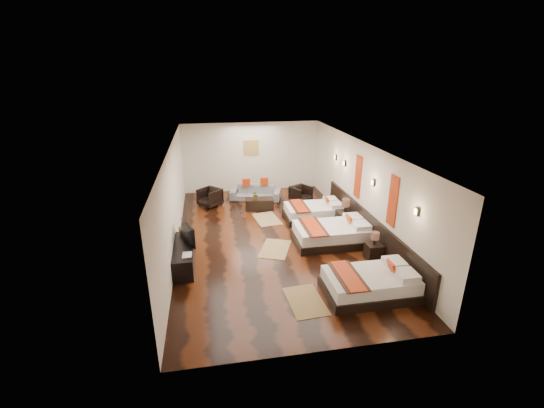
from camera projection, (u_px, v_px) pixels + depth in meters
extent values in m
cube|color=black|center=(272.00, 238.00, 10.94)|extent=(5.50, 9.50, 0.01)
cube|color=white|center=(272.00, 146.00, 9.96)|extent=(5.50, 9.50, 0.01)
cube|color=silver|center=(251.00, 157.00, 14.83)|extent=(5.50, 0.01, 2.80)
cube|color=silver|center=(173.00, 200.00, 10.00)|extent=(0.01, 9.50, 2.80)
cube|color=silver|center=(362.00, 189.00, 10.90)|extent=(0.01, 9.50, 2.80)
cube|color=black|center=(369.00, 229.00, 10.49)|extent=(0.08, 6.60, 0.90)
cube|color=black|center=(369.00, 289.00, 8.22)|extent=(2.04, 1.26, 0.21)
cube|color=white|center=(370.00, 280.00, 8.13)|extent=(1.95, 1.17, 0.29)
cube|color=#BD320D|center=(392.00, 268.00, 8.12)|extent=(0.15, 0.31, 0.31)
cube|color=#38190F|center=(348.00, 276.00, 7.99)|extent=(0.54, 1.28, 0.02)
cube|color=#BD320D|center=(348.00, 276.00, 7.98)|extent=(0.37, 1.28, 0.02)
cube|color=black|center=(331.00, 239.00, 10.64)|extent=(2.18, 1.35, 0.23)
cube|color=white|center=(332.00, 231.00, 10.54)|extent=(2.08, 1.25, 0.31)
cube|color=#BD320D|center=(349.00, 220.00, 10.53)|extent=(0.16, 0.33, 0.34)
cube|color=#38190F|center=(313.00, 227.00, 10.39)|extent=(0.57, 1.37, 0.02)
cube|color=#BD320D|center=(313.00, 226.00, 10.38)|extent=(0.40, 1.37, 0.02)
cube|color=black|center=(314.00, 216.00, 12.34)|extent=(1.94, 1.20, 0.20)
cube|color=white|center=(314.00, 209.00, 12.26)|extent=(1.85, 1.11, 0.28)
cube|color=#BD320D|center=(327.00, 201.00, 12.25)|extent=(0.14, 0.30, 0.30)
cube|color=#38190F|center=(299.00, 206.00, 12.12)|extent=(0.51, 1.22, 0.02)
cube|color=#BD320D|center=(299.00, 206.00, 12.12)|extent=(0.35, 1.22, 0.02)
cube|color=black|center=(374.00, 252.00, 9.66)|extent=(0.40, 0.40, 0.45)
cylinder|color=black|center=(375.00, 241.00, 9.55)|extent=(0.07, 0.07, 0.18)
cylinder|color=#3F2619|center=(375.00, 236.00, 9.50)|extent=(0.21, 0.21, 0.20)
cube|color=black|center=(345.00, 219.00, 11.62)|extent=(0.48, 0.48, 0.54)
cylinder|color=black|center=(345.00, 208.00, 11.49)|extent=(0.09, 0.09, 0.21)
cylinder|color=#3F2619|center=(346.00, 203.00, 11.42)|extent=(0.26, 0.26, 0.24)
cube|color=#9D8050|center=(305.00, 301.00, 7.98)|extent=(0.82, 1.24, 0.01)
cube|color=#9D8050|center=(275.00, 249.00, 10.29)|extent=(1.14, 1.39, 0.01)
cube|color=#9D8050|center=(267.00, 219.00, 12.33)|extent=(0.91, 1.29, 0.01)
cube|color=black|center=(184.00, 255.00, 9.37)|extent=(0.50, 1.80, 0.55)
imported|color=black|center=(185.00, 234.00, 9.33)|extent=(0.44, 0.90, 0.53)
imported|color=black|center=(182.00, 255.00, 8.77)|extent=(0.23, 0.31, 0.03)
imported|color=brown|center=(184.00, 228.00, 9.93)|extent=(0.38, 0.38, 0.33)
imported|color=slate|center=(255.00, 193.00, 14.09)|extent=(2.04, 1.25, 0.56)
imported|color=black|center=(210.00, 197.00, 13.41)|extent=(1.03, 1.02, 0.67)
imported|color=black|center=(301.00, 194.00, 13.81)|extent=(0.92, 0.93, 0.63)
cube|color=black|center=(259.00, 204.00, 13.15)|extent=(1.04, 0.58, 0.40)
imported|color=#245B1E|center=(256.00, 195.00, 12.99)|extent=(0.27, 0.24, 0.30)
cube|color=#D86014|center=(393.00, 201.00, 9.04)|extent=(0.04, 0.40, 1.30)
cube|color=#D86014|center=(358.00, 177.00, 11.07)|extent=(0.04, 0.40, 1.30)
cube|color=black|center=(417.00, 212.00, 7.97)|extent=(0.06, 0.12, 0.18)
cube|color=#FFD18C|center=(416.00, 212.00, 7.97)|extent=(0.02, 0.10, 0.14)
cube|color=black|center=(374.00, 183.00, 10.00)|extent=(0.06, 0.12, 0.18)
cube|color=#FFD18C|center=(373.00, 183.00, 10.00)|extent=(0.02, 0.10, 0.14)
cube|color=black|center=(345.00, 163.00, 12.03)|extent=(0.06, 0.12, 0.18)
cube|color=#FFD18C|center=(344.00, 163.00, 12.02)|extent=(0.02, 0.10, 0.14)
cube|color=black|center=(336.00, 157.00, 12.86)|extent=(0.06, 0.12, 0.18)
cube|color=#FFD18C|center=(335.00, 157.00, 12.85)|extent=(0.02, 0.10, 0.14)
cube|color=#AD873F|center=(251.00, 147.00, 14.67)|extent=(0.60, 0.04, 0.60)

